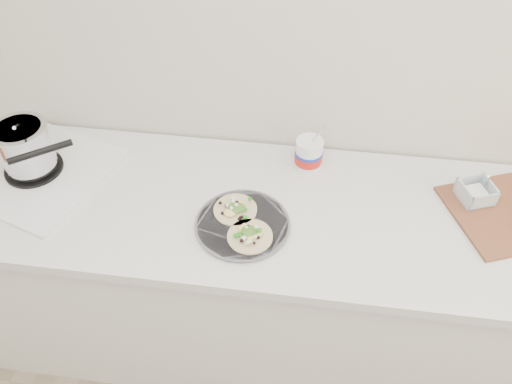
# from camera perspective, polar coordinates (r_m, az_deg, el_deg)

# --- Properties ---
(counter) EXTENTS (2.44, 0.66, 0.90)m
(counter) POSITION_cam_1_polar(r_m,az_deg,el_deg) (2.02, 1.17, -10.10)
(counter) COLOR silver
(counter) RESTS_ON ground
(stove) EXTENTS (0.61, 0.58, 0.24)m
(stove) POSITION_cam_1_polar(r_m,az_deg,el_deg) (1.90, -24.53, 3.79)
(stove) COLOR silver
(stove) RESTS_ON counter
(taco_plate) EXTENTS (0.31, 0.31, 0.04)m
(taco_plate) POSITION_cam_1_polar(r_m,az_deg,el_deg) (1.59, -1.56, -3.51)
(taco_plate) COLOR #57565D
(taco_plate) RESTS_ON counter
(tub) EXTENTS (0.10, 0.10, 0.22)m
(tub) POSITION_cam_1_polar(r_m,az_deg,el_deg) (1.77, 6.15, 4.55)
(tub) COLOR white
(tub) RESTS_ON counter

